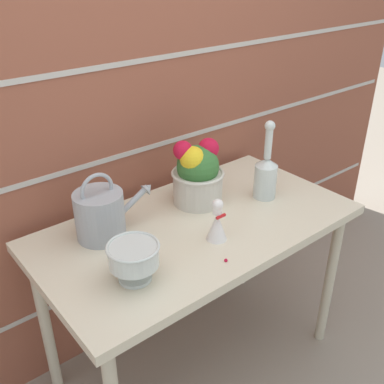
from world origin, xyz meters
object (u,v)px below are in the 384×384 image
object	(u,v)px
figurine_vase	(217,223)
flower_planter	(197,174)
crystal_pedestal_bowl	(134,257)
glass_decanter	(266,174)
watering_can	(101,214)

from	to	relation	value
figurine_vase	flower_planter	bearing A→B (deg)	64.81
crystal_pedestal_bowl	glass_decanter	world-z (taller)	glass_decanter
flower_planter	figurine_vase	size ratio (longest dim) A/B	1.68
flower_planter	glass_decanter	distance (m)	0.28
flower_planter	figurine_vase	distance (m)	0.28
flower_planter	figurine_vase	world-z (taller)	flower_planter
flower_planter	glass_decanter	xyz separation A→B (m)	(0.25, -0.14, -0.02)
watering_can	glass_decanter	size ratio (longest dim) A/B	0.96
watering_can	crystal_pedestal_bowl	world-z (taller)	watering_can
crystal_pedestal_bowl	figurine_vase	world-z (taller)	figurine_vase
watering_can	crystal_pedestal_bowl	size ratio (longest dim) A/B	1.93
crystal_pedestal_bowl	watering_can	bearing A→B (deg)	81.42
watering_can	crystal_pedestal_bowl	bearing A→B (deg)	-98.58
watering_can	flower_planter	xyz separation A→B (m)	(0.42, -0.02, 0.04)
glass_decanter	figurine_vase	size ratio (longest dim) A/B	2.06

